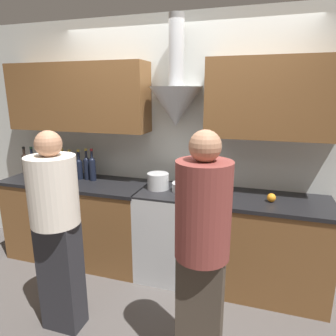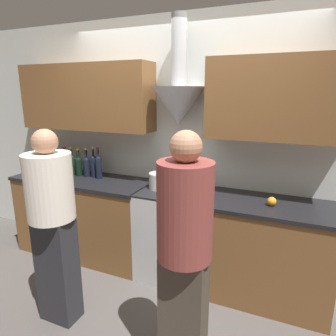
# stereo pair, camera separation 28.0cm
# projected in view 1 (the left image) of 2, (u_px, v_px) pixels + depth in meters

# --- Properties ---
(ground_plane) EXTENTS (12.00, 12.00, 0.00)m
(ground_plane) POSITION_uv_depth(u_px,v_px,m) (161.00, 291.00, 2.87)
(ground_plane) COLOR #4C4744
(wall_back) EXTENTS (8.40, 0.52, 2.60)m
(wall_back) POSITION_uv_depth(u_px,v_px,m) (172.00, 130.00, 3.08)
(wall_back) COLOR silver
(wall_back) RESTS_ON ground_plane
(counter_left) EXTENTS (1.60, 0.62, 0.92)m
(counter_left) POSITION_uv_depth(u_px,v_px,m) (79.00, 219.00, 3.38)
(counter_left) COLOR brown
(counter_left) RESTS_ON ground_plane
(counter_right) EXTENTS (1.19, 0.62, 0.92)m
(counter_right) POSITION_uv_depth(u_px,v_px,m) (261.00, 245.00, 2.81)
(counter_right) COLOR brown
(counter_right) RESTS_ON ground_plane
(stove_range) EXTENTS (0.61, 0.60, 0.92)m
(stove_range) POSITION_uv_depth(u_px,v_px,m) (171.00, 232.00, 3.07)
(stove_range) COLOR #B7BABC
(stove_range) RESTS_ON ground_plane
(wine_bottle_0) EXTENTS (0.07, 0.07, 0.32)m
(wine_bottle_0) POSITION_uv_depth(u_px,v_px,m) (25.00, 163.00, 3.50)
(wine_bottle_0) COLOR black
(wine_bottle_0) RESTS_ON counter_left
(wine_bottle_1) EXTENTS (0.07, 0.07, 0.33)m
(wine_bottle_1) POSITION_uv_depth(u_px,v_px,m) (33.00, 164.00, 3.48)
(wine_bottle_1) COLOR black
(wine_bottle_1) RESTS_ON counter_left
(wine_bottle_2) EXTENTS (0.08, 0.08, 0.31)m
(wine_bottle_2) POSITION_uv_depth(u_px,v_px,m) (41.00, 164.00, 3.46)
(wine_bottle_2) COLOR black
(wine_bottle_2) RESTS_ON counter_left
(wine_bottle_3) EXTENTS (0.08, 0.08, 0.32)m
(wine_bottle_3) POSITION_uv_depth(u_px,v_px,m) (48.00, 165.00, 3.42)
(wine_bottle_3) COLOR black
(wine_bottle_3) RESTS_ON counter_left
(wine_bottle_4) EXTENTS (0.08, 0.08, 0.32)m
(wine_bottle_4) POSITION_uv_depth(u_px,v_px,m) (56.00, 165.00, 3.40)
(wine_bottle_4) COLOR black
(wine_bottle_4) RESTS_ON counter_left
(wine_bottle_5) EXTENTS (0.07, 0.07, 0.33)m
(wine_bottle_5) POSITION_uv_depth(u_px,v_px,m) (63.00, 166.00, 3.35)
(wine_bottle_5) COLOR black
(wine_bottle_5) RESTS_ON counter_left
(wine_bottle_6) EXTENTS (0.08, 0.08, 0.32)m
(wine_bottle_6) POSITION_uv_depth(u_px,v_px,m) (71.00, 167.00, 3.33)
(wine_bottle_6) COLOR black
(wine_bottle_6) RESTS_ON counter_left
(wine_bottle_7) EXTENTS (0.07, 0.07, 0.33)m
(wine_bottle_7) POSITION_uv_depth(u_px,v_px,m) (79.00, 168.00, 3.31)
(wine_bottle_7) COLOR black
(wine_bottle_7) RESTS_ON counter_left
(wine_bottle_8) EXTENTS (0.07, 0.07, 0.35)m
(wine_bottle_8) POSITION_uv_depth(u_px,v_px,m) (87.00, 167.00, 3.29)
(wine_bottle_8) COLOR black
(wine_bottle_8) RESTS_ON counter_left
(wine_bottle_9) EXTENTS (0.07, 0.07, 0.35)m
(wine_bottle_9) POSITION_uv_depth(u_px,v_px,m) (92.00, 168.00, 3.24)
(wine_bottle_9) COLOR black
(wine_bottle_9) RESTS_ON counter_left
(stock_pot) EXTENTS (0.21, 0.21, 0.16)m
(stock_pot) POSITION_uv_depth(u_px,v_px,m) (158.00, 181.00, 2.98)
(stock_pot) COLOR #B7BABC
(stock_pot) RESTS_ON stove_range
(mixing_bowl) EXTENTS (0.25, 0.25, 0.08)m
(mixing_bowl) POSITION_uv_depth(u_px,v_px,m) (185.00, 187.00, 2.91)
(mixing_bowl) COLOR #B7BABC
(mixing_bowl) RESTS_ON stove_range
(orange_fruit) EXTENTS (0.08, 0.08, 0.08)m
(orange_fruit) POSITION_uv_depth(u_px,v_px,m) (271.00, 198.00, 2.63)
(orange_fruit) COLOR orange
(orange_fruit) RESTS_ON counter_right
(person_foreground_left) EXTENTS (0.36, 0.36, 1.60)m
(person_foreground_left) POSITION_uv_depth(u_px,v_px,m) (57.00, 226.00, 2.25)
(person_foreground_left) COLOR #28282D
(person_foreground_left) RESTS_ON ground_plane
(person_foreground_right) EXTENTS (0.34, 0.34, 1.66)m
(person_foreground_right) POSITION_uv_depth(u_px,v_px,m) (202.00, 250.00, 1.84)
(person_foreground_right) COLOR #473D33
(person_foreground_right) RESTS_ON ground_plane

